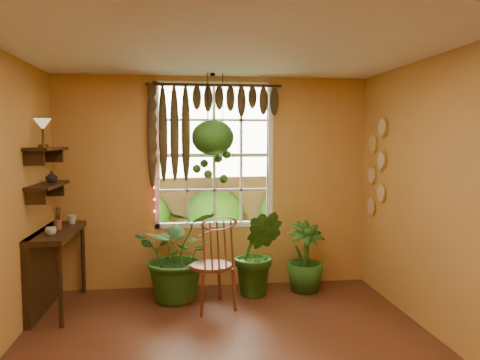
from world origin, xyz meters
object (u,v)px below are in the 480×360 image
(counter_ledge, at_px, (48,261))
(potted_plant_left, at_px, (179,254))
(potted_plant_mid, at_px, (258,253))
(windsor_chair, at_px, (212,278))
(hanging_basket, at_px, (213,141))

(counter_ledge, xyz_separation_m, potted_plant_left, (1.45, 0.14, -0.00))
(potted_plant_mid, bearing_deg, counter_ledge, -175.74)
(windsor_chair, xyz_separation_m, potted_plant_mid, (0.58, 0.39, 0.17))
(windsor_chair, relative_size, potted_plant_mid, 1.17)
(counter_ledge, relative_size, hanging_basket, 0.89)
(counter_ledge, bearing_deg, potted_plant_left, 5.35)
(counter_ledge, xyz_separation_m, windsor_chair, (1.82, -0.21, -0.20))
(potted_plant_mid, bearing_deg, windsor_chair, -145.88)
(counter_ledge, bearing_deg, potted_plant_mid, 4.26)
(potted_plant_left, distance_m, hanging_basket, 1.42)
(counter_ledge, height_order, windsor_chair, windsor_chair)
(windsor_chair, bearing_deg, potted_plant_mid, 13.21)
(potted_plant_mid, bearing_deg, potted_plant_left, -177.41)
(counter_ledge, distance_m, windsor_chair, 1.85)
(counter_ledge, height_order, hanging_basket, hanging_basket)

